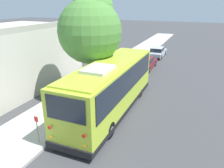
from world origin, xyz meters
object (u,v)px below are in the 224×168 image
at_px(street_tree, 91,27).
at_px(sign_post_far, 56,115).
at_px(shuttle_bus, 111,85).
at_px(parked_sedan_silver, 157,52).
at_px(sign_post_near, 37,129).
at_px(parked_sedan_maroon, 145,64).

xyz_separation_m(street_tree, sign_post_far, (-4.82, -0.21, -4.38)).
bearing_deg(shuttle_bus, parked_sedan_silver, 1.24).
xyz_separation_m(shuttle_bus, sign_post_near, (-4.92, 1.94, -0.97)).
bearing_deg(shuttle_bus, sign_post_near, 158.29).
xyz_separation_m(street_tree, sign_post_near, (-6.38, -0.21, -4.39)).
xyz_separation_m(parked_sedan_maroon, parked_sedan_silver, (6.35, -0.03, 0.00)).
height_order(parked_sedan_maroon, street_tree, street_tree).
bearing_deg(street_tree, shuttle_bus, -124.22).
distance_m(parked_sedan_silver, sign_post_near, 22.13).
height_order(parked_sedan_silver, street_tree, street_tree).
height_order(shuttle_bus, sign_post_near, shuttle_bus).
bearing_deg(sign_post_near, parked_sedan_maroon, -5.46).
relative_size(parked_sedan_silver, street_tree, 0.60).
distance_m(parked_sedan_silver, street_tree, 16.48).
bearing_deg(parked_sedan_silver, parked_sedan_maroon, -179.62).
height_order(street_tree, sign_post_near, street_tree).
distance_m(parked_sedan_maroon, sign_post_far, 14.25).
bearing_deg(sign_post_near, shuttle_bus, -21.56).
relative_size(shuttle_bus, parked_sedan_maroon, 2.28).
bearing_deg(parked_sedan_maroon, shuttle_bus, -176.92).
xyz_separation_m(parked_sedan_silver, sign_post_far, (-20.51, 1.53, 0.34)).
bearing_deg(parked_sedan_silver, street_tree, 174.30).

